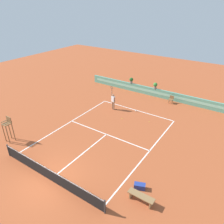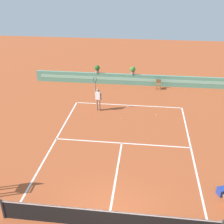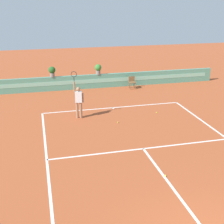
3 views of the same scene
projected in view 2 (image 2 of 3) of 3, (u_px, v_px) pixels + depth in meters
ground_plane at (121, 147)px, 16.88m from camera, size 60.00×60.00×0.00m
court_lines at (122, 140)px, 17.52m from camera, size 8.32×11.94×0.01m
net at (107, 219)px, 11.32m from camera, size 8.92×0.10×1.00m
back_wall_barrier at (132, 80)px, 25.89m from camera, size 18.00×0.21×1.00m
ball_kid_chair at (158, 84)px, 24.99m from camera, size 0.44×0.44×0.85m
tennis_player at (98, 97)px, 20.84m from camera, size 0.61×0.28×2.58m
tennis_ball_near_baseline at (119, 166)px, 15.18m from camera, size 0.07×0.07×0.07m
tennis_ball_mid_court at (121, 119)px, 20.01m from camera, size 0.07×0.07×0.07m
tennis_ball_by_sideline at (157, 115)px, 20.53m from camera, size 0.07×0.07×0.07m
potted_plant_left at (97, 69)px, 25.83m from camera, size 0.48×0.48×0.72m
potted_plant_centre at (133, 70)px, 25.48m from camera, size 0.48×0.48×0.72m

